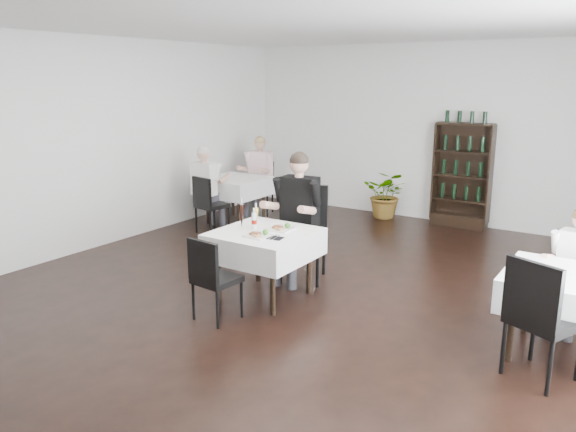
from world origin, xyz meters
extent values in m
plane|color=black|center=(0.00, 0.00, 0.00)|extent=(9.00, 9.00, 0.00)
plane|color=white|center=(0.00, 0.00, 3.00)|extent=(9.00, 9.00, 0.00)
plane|color=white|center=(0.00, 4.50, 1.50)|extent=(7.00, 0.00, 7.00)
plane|color=white|center=(-3.50, 0.00, 1.50)|extent=(0.00, 9.00, 9.00)
cube|color=black|center=(0.60, 4.32, 0.10)|extent=(0.90, 0.28, 0.20)
cylinder|color=black|center=(-0.67, -0.36, 0.35)|extent=(0.06, 0.06, 0.71)
cylinder|color=black|center=(-0.67, 0.36, 0.35)|extent=(0.06, 0.06, 0.71)
cylinder|color=black|center=(0.07, -0.36, 0.35)|extent=(0.06, 0.06, 0.71)
cylinder|color=black|center=(0.07, 0.36, 0.35)|extent=(0.06, 0.06, 0.71)
cube|color=black|center=(-0.30, 0.00, 0.73)|extent=(0.85, 0.85, 0.04)
cube|color=white|center=(-0.30, 0.00, 0.62)|extent=(1.03, 1.03, 0.30)
cylinder|color=black|center=(-3.04, 2.16, 0.35)|extent=(0.06, 0.06, 0.71)
cylinder|color=black|center=(-3.04, 2.84, 0.35)|extent=(0.06, 0.06, 0.71)
cylinder|color=black|center=(-2.36, 2.16, 0.35)|extent=(0.06, 0.06, 0.71)
cylinder|color=black|center=(-2.36, 2.84, 0.35)|extent=(0.06, 0.06, 0.71)
cube|color=black|center=(-2.70, 2.50, 0.73)|extent=(0.80, 0.80, 0.04)
cube|color=white|center=(-2.70, 2.50, 0.62)|extent=(0.98, 0.98, 0.30)
cylinder|color=black|center=(2.36, -0.04, 0.35)|extent=(0.06, 0.06, 0.71)
cylinder|color=black|center=(2.36, 0.64, 0.35)|extent=(0.06, 0.06, 0.71)
cube|color=black|center=(2.70, 0.30, 0.73)|extent=(0.80, 0.80, 0.04)
cube|color=white|center=(2.70, 0.30, 0.62)|extent=(0.98, 0.98, 0.30)
imported|color=#20541D|center=(-0.66, 4.20, 0.42)|extent=(0.84, 0.76, 0.85)
cylinder|color=black|center=(-0.38, 0.43, 0.26)|extent=(0.04, 0.04, 0.52)
cylinder|color=black|center=(-0.53, 0.85, 0.26)|extent=(0.04, 0.04, 0.52)
cylinder|color=black|center=(0.05, 0.58, 0.26)|extent=(0.04, 0.04, 0.52)
cylinder|color=black|center=(-0.11, 1.01, 0.26)|extent=(0.04, 0.04, 0.52)
cube|color=black|center=(-0.24, 0.72, 0.56)|extent=(0.67, 0.67, 0.08)
cube|color=black|center=(-0.32, 0.94, 0.86)|extent=(0.51, 0.23, 0.57)
cylinder|color=black|center=(-0.17, -0.59, 0.20)|extent=(0.03, 0.03, 0.40)
cylinder|color=black|center=(-0.20, -0.94, 0.20)|extent=(0.03, 0.03, 0.40)
cylinder|color=black|center=(-0.52, -0.56, 0.20)|extent=(0.03, 0.03, 0.40)
cylinder|color=black|center=(-0.55, -0.91, 0.20)|extent=(0.03, 0.03, 0.40)
cube|color=black|center=(-0.36, -0.75, 0.43)|extent=(0.44, 0.44, 0.06)
cube|color=black|center=(-0.38, -0.93, 0.66)|extent=(0.40, 0.08, 0.44)
cylinder|color=black|center=(-2.81, 2.96, 0.21)|extent=(0.03, 0.03, 0.43)
cylinder|color=black|center=(-2.94, 3.31, 0.21)|extent=(0.03, 0.03, 0.43)
cylinder|color=black|center=(-2.46, 3.09, 0.21)|extent=(0.03, 0.03, 0.43)
cylinder|color=black|center=(-2.59, 3.44, 0.21)|extent=(0.03, 0.03, 0.43)
cube|color=black|center=(-2.70, 3.20, 0.46)|extent=(0.55, 0.55, 0.07)
cube|color=black|center=(-2.77, 3.39, 0.71)|extent=(0.42, 0.19, 0.47)
cylinder|color=black|center=(-2.37, 1.89, 0.21)|extent=(0.03, 0.03, 0.42)
cylinder|color=black|center=(-2.43, 1.53, 0.21)|extent=(0.03, 0.03, 0.42)
cylinder|color=black|center=(-2.73, 1.96, 0.21)|extent=(0.03, 0.03, 0.42)
cylinder|color=black|center=(-2.79, 1.60, 0.21)|extent=(0.03, 0.03, 0.42)
cube|color=black|center=(-2.58, 1.75, 0.45)|extent=(0.49, 0.49, 0.06)
cube|color=black|center=(-2.61, 1.56, 0.69)|extent=(0.42, 0.12, 0.46)
cylinder|color=black|center=(2.65, 0.66, 0.22)|extent=(0.03, 0.03, 0.45)
cylinder|color=black|center=(2.54, 1.04, 0.22)|extent=(0.03, 0.03, 0.45)
cylinder|color=black|center=(2.74, -0.46, 0.24)|extent=(0.04, 0.04, 0.48)
cylinder|color=black|center=(2.52, 0.08, 0.24)|extent=(0.04, 0.04, 0.48)
cylinder|color=black|center=(2.36, -0.30, 0.24)|extent=(0.04, 0.04, 0.48)
cube|color=black|center=(2.63, -0.19, 0.51)|extent=(0.62, 0.62, 0.07)
cube|color=black|center=(2.55, -0.39, 0.79)|extent=(0.46, 0.23, 0.52)
cube|color=#3C3B43|center=(-0.41, 0.55, 0.61)|extent=(0.19, 0.47, 0.15)
cylinder|color=#3C3B43|center=(-0.40, 0.35, 0.27)|extent=(0.12, 0.12, 0.53)
cube|color=#3C3B43|center=(-0.19, 0.57, 0.61)|extent=(0.19, 0.47, 0.15)
cylinder|color=#3C3B43|center=(-0.18, 0.37, 0.27)|extent=(0.12, 0.12, 0.53)
cube|color=black|center=(-0.32, 0.76, 0.97)|extent=(0.45, 0.27, 0.60)
cylinder|color=tan|center=(-0.55, 0.45, 0.95)|extent=(0.11, 0.34, 0.17)
cylinder|color=tan|center=(-0.04, 0.49, 0.95)|extent=(0.11, 0.34, 0.17)
sphere|color=tan|center=(-0.31, 0.74, 1.43)|extent=(0.23, 0.23, 0.23)
sphere|color=black|center=(-0.31, 0.74, 1.46)|extent=(0.23, 0.23, 0.23)
cube|color=#3C3B43|center=(-2.78, 3.04, 0.55)|extent=(0.17, 0.42, 0.14)
cylinder|color=#3C3B43|center=(-2.76, 2.87, 0.24)|extent=(0.11, 0.11, 0.48)
cube|color=#3C3B43|center=(-2.58, 3.06, 0.55)|extent=(0.17, 0.42, 0.14)
cylinder|color=#3C3B43|center=(-2.57, 2.89, 0.24)|extent=(0.11, 0.11, 0.48)
cube|color=beige|center=(-2.70, 3.24, 0.87)|extent=(0.41, 0.25, 0.54)
cylinder|color=tan|center=(-2.90, 2.95, 0.85)|extent=(0.11, 0.31, 0.15)
cylinder|color=tan|center=(-2.45, 3.00, 0.85)|extent=(0.11, 0.31, 0.15)
sphere|color=tan|center=(-2.70, 3.22, 1.28)|extent=(0.21, 0.21, 0.21)
sphere|color=olive|center=(-2.70, 3.22, 1.31)|extent=(0.21, 0.21, 0.21)
cube|color=#3C3B43|center=(-2.70, 1.99, 0.54)|extent=(0.18, 0.41, 0.13)
cylinder|color=#3C3B43|center=(-2.72, 2.16, 0.23)|extent=(0.11, 0.11, 0.47)
cube|color=#3C3B43|center=(-2.89, 1.97, 0.54)|extent=(0.18, 0.41, 0.13)
cylinder|color=#3C3B43|center=(-2.91, 2.14, 0.23)|extent=(0.11, 0.11, 0.47)
cube|color=white|center=(-2.78, 1.80, 0.85)|extent=(0.40, 0.25, 0.53)
cylinder|color=tan|center=(-2.59, 2.08, 0.83)|extent=(0.11, 0.30, 0.15)
cylinder|color=tan|center=(-3.03, 2.03, 0.83)|extent=(0.11, 0.30, 0.15)
sphere|color=tan|center=(-2.78, 1.81, 1.25)|extent=(0.20, 0.20, 0.20)
sphere|color=beige|center=(-2.78, 1.81, 1.28)|extent=(0.20, 0.20, 0.20)
cube|color=#3C3B43|center=(2.60, 0.86, 0.48)|extent=(0.18, 0.37, 0.12)
cylinder|color=#3C3B43|center=(2.57, 0.70, 0.21)|extent=(0.09, 0.09, 0.42)
cylinder|color=#3C3B43|center=(2.74, 0.67, 0.21)|extent=(0.09, 0.09, 0.42)
cylinder|color=tan|center=(2.48, 0.81, 0.74)|extent=(0.11, 0.27, 0.13)
cube|color=white|center=(-0.18, 0.16, 0.78)|extent=(0.27, 0.27, 0.02)
cube|color=#572D19|center=(-0.22, 0.14, 0.80)|extent=(0.12, 0.11, 0.03)
sphere|color=#2E711E|center=(-0.12, 0.20, 0.82)|extent=(0.06, 0.06, 0.06)
cube|color=#9A6C46|center=(-0.16, 0.10, 0.80)|extent=(0.11, 0.09, 0.02)
cube|color=white|center=(-0.23, -0.20, 0.78)|extent=(0.27, 0.27, 0.02)
cube|color=#572D19|center=(-0.26, -0.22, 0.80)|extent=(0.11, 0.10, 0.02)
sphere|color=#2E711E|center=(-0.17, -0.16, 0.82)|extent=(0.06, 0.06, 0.06)
cube|color=#9A6C46|center=(-0.21, -0.26, 0.80)|extent=(0.11, 0.10, 0.02)
cone|color=black|center=(-0.62, 0.00, 0.90)|extent=(0.08, 0.08, 0.27)
cylinder|color=silver|center=(-0.62, 0.00, 1.07)|extent=(0.02, 0.02, 0.07)
cone|color=gold|center=(-0.47, 0.08, 0.88)|extent=(0.07, 0.07, 0.23)
cylinder|color=silver|center=(-0.47, 0.08, 1.03)|extent=(0.02, 0.02, 0.06)
cylinder|color=silver|center=(-0.46, 0.03, 0.86)|extent=(0.06, 0.06, 0.19)
cylinder|color=#AD1409|center=(-0.46, 0.03, 0.85)|extent=(0.06, 0.06, 0.05)
cylinder|color=silver|center=(-0.46, 0.03, 0.98)|extent=(0.02, 0.02, 0.05)
cube|color=black|center=(-0.05, -0.16, 0.77)|extent=(0.19, 0.15, 0.01)
cylinder|color=silver|center=(-0.07, -0.16, 0.78)|extent=(0.03, 0.19, 0.01)
cylinder|color=silver|center=(-0.03, -0.16, 0.78)|extent=(0.04, 0.19, 0.01)
camera|label=1|loc=(3.20, -4.86, 2.43)|focal=35.00mm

